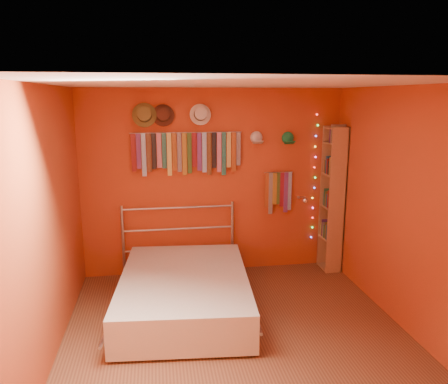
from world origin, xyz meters
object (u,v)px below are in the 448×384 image
reading_lamp (304,200)px  bookshelf (335,199)px  tie_rack (187,151)px  bed (184,291)px

reading_lamp → bookshelf: (0.46, 0.03, -0.01)m
reading_lamp → tie_rack: bearing=173.2°
reading_lamp → bed: size_ratio=0.15×
reading_lamp → bookshelf: bearing=3.8°
bookshelf → tie_rack: bearing=175.6°
tie_rack → reading_lamp: tie_rack is taller
bookshelf → bed: (-2.15, -0.92, -0.79)m
tie_rack → bed: tie_rack is taller
reading_lamp → bed: 2.07m
reading_lamp → bed: bearing=-152.2°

